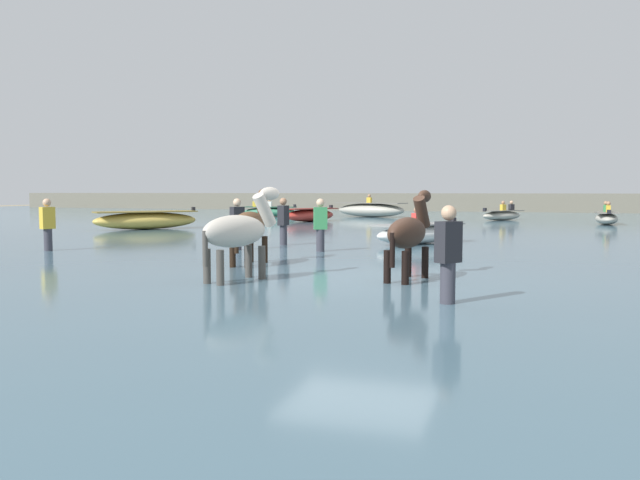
{
  "coord_description": "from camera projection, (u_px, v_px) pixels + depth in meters",
  "views": [
    {
      "loc": [
        2.65,
        -10.32,
        1.82
      ],
      "look_at": [
        -1.25,
        1.66,
        0.84
      ],
      "focal_mm": 35.59,
      "sensor_mm": 36.0,
      "label": 1
    }
  ],
  "objects": [
    {
      "name": "ground_plane",
      "position": [
        359.0,
        298.0,
        10.75
      ],
      "size": [
        120.0,
        120.0,
        0.0
      ],
      "primitive_type": "plane",
      "color": "gray"
    },
    {
      "name": "water_surface",
      "position": [
        438.0,
        243.0,
        20.22
      ],
      "size": [
        90.0,
        90.0,
        0.34
      ],
      "primitive_type": "cube",
      "color": "#476675",
      "rests_on": "ground"
    },
    {
      "name": "horse_lead_pinto",
      "position": [
        238.0,
        234.0,
        10.39
      ],
      "size": [
        0.92,
        1.71,
        1.88
      ],
      "color": "beige",
      "rests_on": "ground"
    },
    {
      "name": "horse_trailing_bay",
      "position": [
        250.0,
        227.0,
        12.7
      ],
      "size": [
        0.49,
        1.7,
        1.86
      ],
      "color": "brown",
      "rests_on": "ground"
    },
    {
      "name": "horse_flank_dark_bay",
      "position": [
        409.0,
        235.0,
        10.48
      ],
      "size": [
        0.69,
        1.69,
        1.83
      ],
      "color": "#382319",
      "rests_on": "ground"
    },
    {
      "name": "boat_far_inshore",
      "position": [
        371.0,
        210.0,
        35.97
      ],
      "size": [
        4.38,
        2.44,
        1.29
      ],
      "color": "#B2AD9E",
      "rests_on": "water_surface"
    },
    {
      "name": "boat_near_port",
      "position": [
        502.0,
        215.0,
        31.91
      ],
      "size": [
        2.26,
        2.44,
        0.98
      ],
      "color": "#B2AD9E",
      "rests_on": "water_surface"
    },
    {
      "name": "boat_mid_channel",
      "position": [
        270.0,
        211.0,
        36.58
      ],
      "size": [
        3.18,
        1.23,
        1.05
      ],
      "color": "#337556",
      "rests_on": "water_surface"
    },
    {
      "name": "boat_distant_east",
      "position": [
        310.0,
        215.0,
        30.66
      ],
      "size": [
        2.36,
        3.22,
        0.78
      ],
      "color": "#BC382D",
      "rests_on": "water_surface"
    },
    {
      "name": "boat_near_starboard",
      "position": [
        607.0,
        218.0,
        27.99
      ],
      "size": [
        1.01,
        2.49,
        1.02
      ],
      "color": "#B2AD9E",
      "rests_on": "water_surface"
    },
    {
      "name": "boat_far_offshore",
      "position": [
        418.0,
        234.0,
        17.75
      ],
      "size": [
        2.5,
        2.99,
        1.04
      ],
      "color": "silver",
      "rests_on": "water_surface"
    },
    {
      "name": "boat_mid_outer",
      "position": [
        146.0,
        220.0,
        24.48
      ],
      "size": [
        3.57,
        3.71,
        0.84
      ],
      "color": "gold",
      "rests_on": "water_surface"
    },
    {
      "name": "person_wading_close",
      "position": [
        283.0,
        226.0,
        17.26
      ],
      "size": [
        0.23,
        0.34,
        1.63
      ],
      "color": "#383842",
      "rests_on": "ground"
    },
    {
      "name": "person_spectator_far",
      "position": [
        237.0,
        229.0,
        15.86
      ],
      "size": [
        0.34,
        0.38,
        1.63
      ],
      "color": "#383842",
      "rests_on": "ground"
    },
    {
      "name": "person_wading_mid",
      "position": [
        320.0,
        230.0,
        15.47
      ],
      "size": [
        0.37,
        0.32,
        1.63
      ],
      "color": "#383842",
      "rests_on": "ground"
    },
    {
      "name": "person_onlooker_left",
      "position": [
        48.0,
        229.0,
        15.67
      ],
      "size": [
        0.31,
        0.37,
        1.63
      ],
      "color": "#383842",
      "rests_on": "ground"
    },
    {
      "name": "person_onlooker_right",
      "position": [
        448.0,
        263.0,
        8.29
      ],
      "size": [
        0.35,
        0.38,
        1.63
      ],
      "color": "#383842",
      "rests_on": "ground"
    },
    {
      "name": "far_shoreline",
      "position": [
        488.0,
        205.0,
        45.96
      ],
      "size": [
        80.0,
        2.4,
        1.64
      ],
      "primitive_type": "cube",
      "color": "#706B5B",
      "rests_on": "ground"
    }
  ]
}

